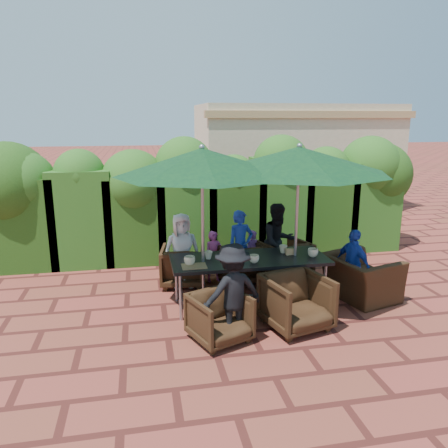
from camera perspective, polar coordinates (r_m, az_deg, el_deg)
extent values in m
plane|color=maroon|center=(7.08, 1.20, -9.74)|extent=(80.00, 80.00, 0.00)
cube|color=black|center=(6.65, 3.35, -4.66)|extent=(2.37, 0.90, 0.05)
cube|color=gray|center=(6.86, 3.28, -9.46)|extent=(2.17, 0.05, 0.05)
cylinder|color=gray|center=(6.28, -5.65, -9.48)|extent=(0.05, 0.05, 0.70)
cylinder|color=gray|center=(6.93, -6.22, -7.22)|extent=(0.05, 0.05, 0.70)
cylinder|color=gray|center=(6.81, 13.02, -7.90)|extent=(0.05, 0.05, 0.70)
cylinder|color=gray|center=(7.41, 10.83, -5.98)|extent=(0.05, 0.05, 0.70)
cylinder|color=gray|center=(6.75, -2.66, -10.82)|extent=(0.44, 0.44, 0.03)
cylinder|color=gray|center=(6.35, -2.78, -1.05)|extent=(0.04, 0.04, 2.40)
cone|color=black|center=(6.17, -2.89, 8.14)|extent=(2.49, 2.49, 0.38)
sphere|color=gray|center=(6.15, -2.92, 10.00)|extent=(0.08, 0.08, 0.08)
cylinder|color=gray|center=(7.10, 9.03, -9.72)|extent=(0.44, 0.44, 0.03)
cylinder|color=gray|center=(6.72, 9.41, -0.41)|extent=(0.04, 0.04, 2.40)
cone|color=black|center=(6.54, 9.76, 8.29)|extent=(2.69, 2.69, 0.38)
sphere|color=gray|center=(6.53, 9.84, 10.03)|extent=(0.08, 0.08, 0.08)
imported|color=black|center=(7.56, -5.38, -5.20)|extent=(0.83, 0.79, 0.75)
imported|color=black|center=(7.68, 2.25, -4.84)|extent=(0.87, 0.83, 0.75)
imported|color=black|center=(7.83, 7.95, -4.46)|extent=(0.95, 0.92, 0.78)
imported|color=black|center=(5.72, -0.56, -11.86)|extent=(0.87, 0.85, 0.70)
imported|color=black|center=(6.10, 9.47, -9.73)|extent=(0.96, 0.93, 0.82)
imported|color=black|center=(7.29, 17.46, -5.83)|extent=(0.94, 1.19, 0.92)
imported|color=silver|center=(7.41, -5.52, -3.45)|extent=(0.66, 0.43, 1.27)
imported|color=#203EB1|center=(7.63, 2.18, -2.92)|extent=(0.52, 0.46, 1.27)
imported|color=black|center=(7.75, 7.11, -2.33)|extent=(0.74, 0.56, 1.37)
imported|color=black|center=(5.68, 1.10, -8.82)|extent=(0.89, 0.57, 1.28)
imported|color=#203EB1|center=(7.22, 16.52, -5.06)|extent=(0.55, 0.74, 1.13)
imported|color=#CB4796|center=(7.66, -1.34, -4.26)|extent=(0.38, 0.33, 0.91)
imported|color=#9B4FAB|center=(7.87, 3.82, -3.94)|extent=(0.38, 0.34, 0.87)
imported|color=#258A3E|center=(11.00, 3.54, 3.58)|extent=(1.63, 1.51, 1.76)
imported|color=#CB4796|center=(11.71, 9.74, 3.59)|extent=(0.77, 0.48, 1.59)
imported|color=gray|center=(11.69, 12.59, 3.80)|extent=(1.07, 1.19, 1.73)
imported|color=beige|center=(6.32, -4.51, -4.80)|extent=(0.16, 0.16, 0.13)
imported|color=beige|center=(6.57, -2.04, -4.09)|extent=(0.13, 0.13, 0.12)
imported|color=beige|center=(6.42, 3.95, -4.56)|extent=(0.15, 0.15, 0.12)
imported|color=beige|center=(6.92, 7.74, -3.26)|extent=(0.13, 0.13, 0.12)
imported|color=beige|center=(6.81, 11.53, -3.68)|extent=(0.16, 0.16, 0.13)
cylinder|color=#B20C0A|center=(6.61, 1.88, -3.74)|extent=(0.04, 0.04, 0.17)
cylinder|color=#4C230C|center=(6.68, 1.96, -3.55)|extent=(0.04, 0.04, 0.17)
cube|color=olive|center=(6.26, -3.92, -5.52)|extent=(0.35, 0.25, 0.02)
cube|color=tan|center=(6.52, 1.98, -4.31)|extent=(0.12, 0.06, 0.10)
cube|color=tan|center=(6.84, 8.57, -3.58)|extent=(0.12, 0.06, 0.10)
cube|color=#193A0F|center=(9.11, -24.17, 0.17)|extent=(1.15, 0.95, 1.74)
sphere|color=#193A0F|center=(8.97, -24.66, 4.96)|extent=(1.18, 1.18, 1.18)
cube|color=#193A0F|center=(8.91, -17.96, 0.85)|extent=(1.15, 0.95, 1.87)
sphere|color=#193A0F|center=(8.78, -18.36, 6.16)|extent=(0.97, 0.97, 0.97)
cube|color=#193A0F|center=(8.87, -11.49, 0.60)|extent=(1.15, 0.95, 1.69)
sphere|color=#193A0F|center=(8.73, -11.73, 5.36)|extent=(1.28, 1.28, 1.28)
cube|color=#193A0F|center=(8.88, -5.08, 1.81)|extent=(1.15, 0.95, 1.98)
sphere|color=#193A0F|center=(8.74, -5.20, 7.55)|extent=(1.17, 1.17, 1.17)
cube|color=#193A0F|center=(9.06, 1.24, 1.20)|extent=(1.15, 0.95, 1.70)
sphere|color=#193A0F|center=(8.93, 1.27, 5.91)|extent=(0.99, 0.99, 0.99)
cube|color=#193A0F|center=(9.29, 7.29, 2.37)|extent=(1.15, 0.95, 2.01)
sphere|color=#193A0F|center=(9.16, 7.46, 7.92)|extent=(1.16, 1.16, 1.16)
cube|color=#193A0F|center=(9.67, 12.92, 1.98)|extent=(1.15, 0.95, 1.81)
sphere|color=#193A0F|center=(9.54, 13.18, 6.73)|extent=(1.05, 1.05, 1.05)
cube|color=#193A0F|center=(10.10, 18.13, 2.39)|extent=(1.15, 0.95, 1.90)
sphere|color=#193A0F|center=(9.98, 18.50, 7.18)|extent=(1.29, 1.29, 1.29)
sphere|color=#193A0F|center=(9.15, -26.32, 4.67)|extent=(1.60, 1.60, 1.60)
sphere|color=#193A0F|center=(10.24, 19.61, 6.12)|extent=(1.40, 1.40, 1.40)
cube|color=beige|center=(14.26, 9.15, 8.68)|extent=(6.00, 3.00, 3.20)
cube|color=tan|center=(12.86, 11.64, 13.84)|extent=(6.20, 0.25, 0.20)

